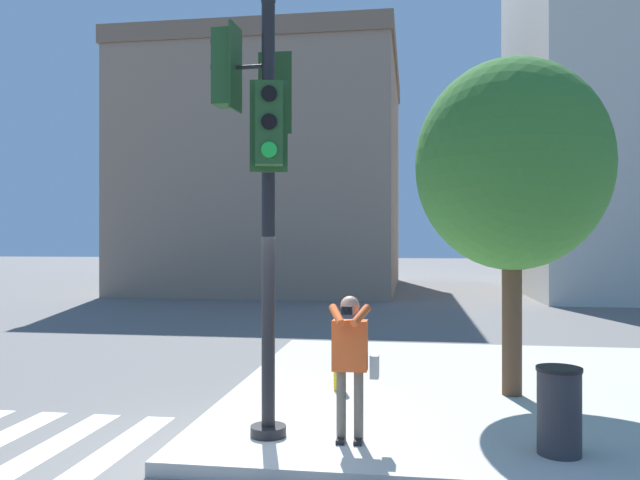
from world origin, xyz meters
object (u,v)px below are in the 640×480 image
at_px(street_tree, 512,166).
at_px(traffic_signal_pole, 262,151).
at_px(person_photographer, 351,354).
at_px(fire_hydrant, 339,369).
at_px(trash_bin, 559,411).

bearing_deg(street_tree, traffic_signal_pole, -143.21).
relative_size(person_photographer, street_tree, 0.33).
bearing_deg(street_tree, person_photographer, -131.11).
xyz_separation_m(traffic_signal_pole, street_tree, (3.23, 2.41, 0.05)).
bearing_deg(traffic_signal_pole, fire_hydrant, 74.48).
distance_m(person_photographer, street_tree, 4.08).
bearing_deg(traffic_signal_pole, street_tree, 36.79).
bearing_deg(trash_bin, street_tree, 92.03).
distance_m(traffic_signal_pole, fire_hydrant, 3.88).
xyz_separation_m(traffic_signal_pole, trash_bin, (3.32, -0.17, -2.89)).
height_order(fire_hydrant, trash_bin, trash_bin).
xyz_separation_m(traffic_signal_pole, person_photographer, (1.07, -0.06, -2.36)).
height_order(traffic_signal_pole, fire_hydrant, traffic_signal_pole).
xyz_separation_m(street_tree, fire_hydrant, (-2.58, -0.07, -3.08)).
relative_size(person_photographer, fire_hydrant, 2.51).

